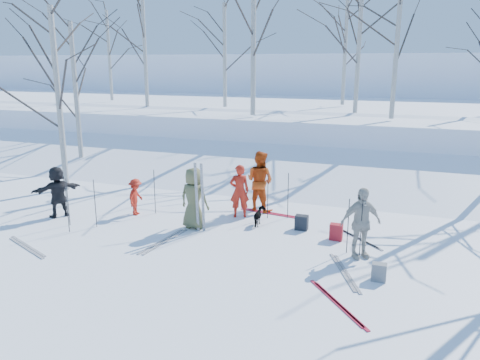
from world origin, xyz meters
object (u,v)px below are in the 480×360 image
at_px(skier_redor_behind, 260,181).
at_px(backpack_red, 336,232).
at_px(skier_red_seated, 136,197).
at_px(skier_cream_east, 361,223).
at_px(dog, 259,217).
at_px(backpack_dark, 302,223).
at_px(skier_olive_center, 194,198).
at_px(skier_grey_west, 58,192).
at_px(backpack_grey, 379,272).
at_px(skier_red_north, 239,191).

relative_size(skier_redor_behind, backpack_red, 4.38).
bearing_deg(skier_red_seated, skier_redor_behind, -70.75).
relative_size(skier_cream_east, dog, 2.73).
distance_m(backpack_red, backpack_dark, 1.08).
xyz_separation_m(skier_redor_behind, dog, (0.42, -1.33, -0.66)).
relative_size(skier_olive_center, skier_grey_west, 1.12).
distance_m(skier_redor_behind, backpack_red, 3.17).
height_order(skier_redor_behind, dog, skier_redor_behind).
relative_size(skier_cream_east, skier_grey_west, 1.11).
bearing_deg(backpack_red, dog, 170.40).
relative_size(skier_olive_center, skier_red_seated, 1.54).
xyz_separation_m(skier_olive_center, backpack_red, (3.78, 0.42, -0.63)).
xyz_separation_m(skier_cream_east, backpack_grey, (0.52, -1.11, -0.65)).
distance_m(dog, backpack_grey, 4.12).
relative_size(dog, backpack_dark, 1.53).
xyz_separation_m(skier_red_north, backpack_grey, (4.13, -2.92, -0.59)).
relative_size(skier_red_north, skier_redor_behind, 0.85).
height_order(skier_cream_east, dog, skier_cream_east).
bearing_deg(skier_redor_behind, skier_cream_east, 158.15).
relative_size(skier_olive_center, skier_red_north, 1.08).
relative_size(dog, backpack_red, 1.46).
bearing_deg(skier_grey_west, skier_red_seated, 148.02).
relative_size(skier_cream_east, backpack_dark, 4.18).
distance_m(skier_red_north, skier_red_seated, 3.08).
height_order(skier_olive_center, skier_red_seated, skier_olive_center).
distance_m(backpack_grey, backpack_dark, 3.29).
height_order(skier_cream_east, skier_grey_west, skier_cream_east).
xyz_separation_m(dog, backpack_dark, (1.17, 0.07, -0.06)).
bearing_deg(backpack_grey, skier_cream_east, 115.20).
bearing_deg(skier_red_seated, skier_cream_east, -105.55).
distance_m(dog, backpack_red, 2.20).
distance_m(skier_red_north, backpack_dark, 2.09).
height_order(skier_red_north, backpack_dark, skier_red_north).
bearing_deg(skier_grey_west, skier_redor_behind, 149.27).
distance_m(skier_red_seated, backpack_dark, 4.93).
bearing_deg(backpack_dark, skier_red_seated, -175.35).
bearing_deg(backpack_grey, backpack_dark, 131.53).
bearing_deg(backpack_red, skier_olive_center, -173.59).
bearing_deg(skier_grey_west, backpack_dark, 134.30).
relative_size(skier_red_north, skier_grey_west, 1.04).
bearing_deg(dog, skier_grey_west, 3.07).
height_order(backpack_red, backpack_grey, backpack_red).
relative_size(skier_red_north, dog, 2.56).
xyz_separation_m(skier_cream_east, backpack_dark, (-1.66, 1.35, -0.64)).
bearing_deg(skier_olive_center, skier_red_seated, -7.39).
xyz_separation_m(skier_red_seated, skier_cream_east, (6.56, -0.95, 0.29)).
height_order(skier_grey_west, backpack_red, skier_grey_west).
bearing_deg(skier_olive_center, backpack_grey, 166.98).
xyz_separation_m(skier_red_seated, backpack_red, (5.90, -0.04, -0.34)).
relative_size(backpack_red, backpack_dark, 1.05).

